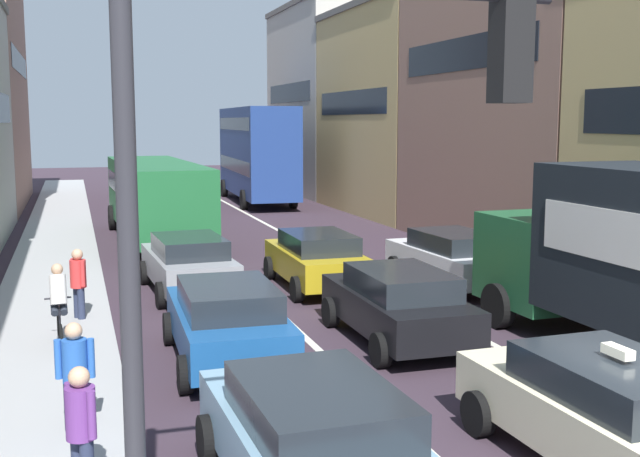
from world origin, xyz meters
The scene contains 18 objects.
sidewalk_left centered at (-6.70, 20.00, 0.07)m, with size 2.60×64.00×0.14m, color #A1A1A1.
lane_stripe_left centered at (-1.70, 20.00, 0.01)m, with size 0.16×60.00×0.01m, color silver.
lane_stripe_right centered at (1.70, 20.00, 0.01)m, with size 0.16×60.00×0.01m, color silver.
building_row_right centered at (9.90, 22.68, 5.34)m, with size 7.20×43.90×12.26m.
traffic_light_pole centered at (-4.45, -1.37, 3.82)m, with size 3.58×0.38×5.50m.
taxi_centre_lane_front centered at (0.16, 0.61, 0.80)m, with size 2.16×4.35×1.66m.
sedan_left_lane_front centered at (-3.59, 0.85, 0.80)m, with size 2.15×4.35×1.49m.
sedan_centre_lane_second centered at (-0.03, 6.76, 0.80)m, with size 2.09×4.31×1.49m.
wagon_left_lane_second centered at (-3.52, 6.42, 0.80)m, with size 2.17×4.35×1.49m.
hatchback_centre_lane_third centered at (-0.05, 12.11, 0.80)m, with size 2.11×4.32×1.49m.
sedan_left_lane_third centered at (-3.36, 12.48, 0.80)m, with size 2.22×4.38×1.49m.
sedan_right_lane_behind_truck centered at (3.40, 11.19, 0.80)m, with size 2.25×4.39×1.49m.
bus_mid_queue_primary centered at (-3.25, 21.50, 1.76)m, with size 3.07×10.58×2.90m.
bus_far_queue_secondary centered at (3.34, 33.82, 2.83)m, with size 3.14×10.60×5.06m.
cyclist_on_sidewalk centered at (-6.43, 8.00, 0.85)m, with size 0.50×1.73×1.72m.
pedestrian_near_kerb centered at (-6.06, 10.10, 0.95)m, with size 0.34×0.50×1.66m.
pedestrian_mid_sidewalk centered at (-6.15, 3.67, 0.95)m, with size 0.53×0.34×1.66m.
pedestrian_far_sidewalk centered at (-6.10, 1.62, 0.95)m, with size 0.34×0.47×1.66m.
Camera 1 is at (-6.06, -7.25, 4.38)m, focal length 43.99 mm.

